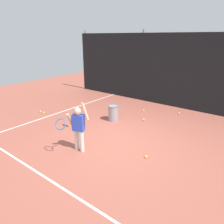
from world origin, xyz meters
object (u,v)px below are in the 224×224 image
tennis_player (78,125)px  tennis_ball_2 (44,113)px  ball_hopper (113,113)px  tennis_ball_3 (144,110)px  tennis_ball_1 (146,157)px  tennis_ball_4 (179,113)px  tennis_ball_0 (144,120)px  tennis_ball_5 (40,112)px

tennis_player → tennis_ball_2: bearing=140.3°
ball_hopper → tennis_ball_3: 1.64m
tennis_ball_1 → tennis_ball_4: size_ratio=1.00×
tennis_ball_0 → ball_hopper: bearing=-142.2°
ball_hopper → tennis_ball_0: bearing=37.8°
tennis_player → tennis_ball_5: 3.68m
ball_hopper → tennis_ball_5: 3.06m
tennis_ball_1 → tennis_ball_3: 3.59m
tennis_ball_5 → tennis_ball_2: bearing=3.5°
tennis_player → tennis_ball_2: size_ratio=20.46×
tennis_ball_3 → tennis_ball_5: 4.18m
tennis_ball_0 → tennis_ball_3: size_ratio=1.00×
tennis_ball_3 → tennis_player: bearing=-86.3°
ball_hopper → tennis_ball_0: size_ratio=8.52×
ball_hopper → tennis_ball_2: 2.84m
tennis_player → tennis_ball_3: size_ratio=20.46×
tennis_ball_0 → tennis_ball_2: same height
ball_hopper → tennis_ball_3: ball_hopper is taller
tennis_ball_3 → tennis_ball_5: size_ratio=1.00×
tennis_ball_0 → tennis_ball_2: 3.91m
tennis_player → tennis_ball_2: (-3.20, 1.16, -0.69)m
tennis_ball_4 → tennis_ball_5: 5.52m
tennis_player → ball_hopper: 2.39m
tennis_ball_0 → tennis_ball_4: same height
tennis_ball_2 → tennis_ball_3: 4.00m
ball_hopper → tennis_ball_4: ball_hopper is taller
tennis_ball_0 → tennis_ball_4: (0.76, 1.44, 0.00)m
tennis_player → tennis_ball_0: bearing=64.8°
tennis_ball_4 → tennis_ball_2: bearing=-142.7°
tennis_ball_1 → tennis_ball_0: bearing=121.5°
tennis_ball_0 → tennis_ball_5: same height
tennis_ball_5 → tennis_ball_1: bearing=-4.2°
tennis_player → tennis_ball_4: tennis_player is taller
tennis_ball_1 → tennis_ball_5: 5.05m
tennis_ball_2 → tennis_ball_5: size_ratio=1.00×
tennis_ball_2 → tennis_ball_3: same height
tennis_player → tennis_ball_4: bearing=56.8°
ball_hopper → tennis_ball_4: 2.69m
tennis_ball_1 → tennis_ball_4: same height
tennis_ball_0 → tennis_ball_4: 1.63m
ball_hopper → tennis_ball_2: size_ratio=8.52×
tennis_ball_1 → tennis_ball_2: 4.82m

